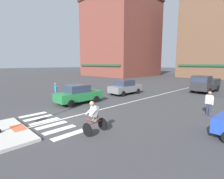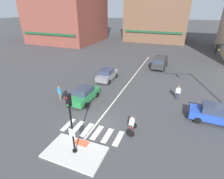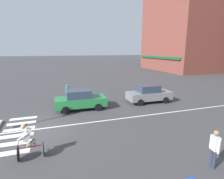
{
  "view_description": "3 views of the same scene",
  "coord_description": "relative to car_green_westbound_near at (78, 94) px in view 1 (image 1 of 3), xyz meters",
  "views": [
    {
      "loc": [
        9.42,
        -5.09,
        3.45
      ],
      "look_at": [
        -0.94,
        5.21,
        1.24
      ],
      "focal_mm": 27.13,
      "sensor_mm": 36.0,
      "label": 1
    },
    {
      "loc": [
        5.71,
        -10.84,
        9.25
      ],
      "look_at": [
        -0.74,
        5.28,
        0.85
      ],
      "focal_mm": 27.48,
      "sensor_mm": 36.0,
      "label": 2
    },
    {
      "loc": [
        11.12,
        1.2,
        4.8
      ],
      "look_at": [
        -1.2,
        5.29,
        1.92
      ],
      "focal_mm": 28.64,
      "sensor_mm": 36.0,
      "label": 3
    }
  ],
  "objects": [
    {
      "name": "car_grey_westbound_far",
      "position": [
        -0.06,
        6.38,
        0.0
      ],
      "size": [
        1.91,
        4.14,
        1.64
      ],
      "color": "slate",
      "rests_on": "ground"
    },
    {
      "name": "ground_plane",
      "position": [
        3.09,
        -3.17,
        -0.81
      ],
      "size": [
        300.0,
        300.0,
        0.0
      ],
      "primitive_type": "plane",
      "color": "#3D3D3F"
    },
    {
      "name": "crosswalk_stripe_d",
      "position": [
        3.56,
        -4.21,
        -0.81
      ],
      "size": [
        0.44,
        1.8,
        0.01
      ],
      "primitive_type": "cube",
      "color": "silver",
      "rests_on": "ground"
    },
    {
      "name": "car_green_westbound_near",
      "position": [
        0.0,
        0.0,
        0.0
      ],
      "size": [
        1.94,
        4.15,
        1.64
      ],
      "color": "#237A3D",
      "rests_on": "ground"
    },
    {
      "name": "building_far_block",
      "position": [
        0.98,
        42.32,
        9.28
      ],
      "size": [
        17.54,
        14.78,
        20.15
      ],
      "color": "brown",
      "rests_on": "ground"
    },
    {
      "name": "pedestrian_waiting_far_side",
      "position": [
        9.28,
        4.06,
        0.17
      ],
      "size": [
        0.54,
        0.29,
        1.67
      ],
      "color": "#2D334C",
      "rests_on": "ground"
    },
    {
      "name": "crosswalk_stripe_b",
      "position": [
        1.69,
        -4.21,
        -0.81
      ],
      "size": [
        0.44,
        1.8,
        0.01
      ],
      "primitive_type": "cube",
      "color": "silver",
      "rests_on": "ground"
    },
    {
      "name": "cyclist",
      "position": [
        6.18,
        -3.21,
        0.06
      ],
      "size": [
        0.74,
        1.14,
        1.68
      ],
      "color": "black",
      "rests_on": "ground"
    },
    {
      "name": "crosswalk_stripe_f",
      "position": [
        5.42,
        -4.21,
        -0.81
      ],
      "size": [
        0.44,
        1.8,
        0.01
      ],
      "primitive_type": "cube",
      "color": "silver",
      "rests_on": "ground"
    },
    {
      "name": "crosswalk_stripe_e",
      "position": [
        4.49,
        -4.21,
        -0.81
      ],
      "size": [
        0.44,
        1.8,
        0.01
      ],
      "primitive_type": "cube",
      "color": "silver",
      "rests_on": "ground"
    },
    {
      "name": "lane_centre_line",
      "position": [
        3.0,
        6.83,
        -0.81
      ],
      "size": [
        0.14,
        28.0,
        0.01
      ],
      "primitive_type": "cube",
      "color": "silver",
      "rests_on": "ground"
    },
    {
      "name": "building_corner_right",
      "position": [
        -22.64,
        30.38,
        10.15
      ],
      "size": [
        18.12,
        17.87,
        21.9
      ],
      "color": "brown",
      "rests_on": "ground"
    },
    {
      "name": "tactile_pad_front",
      "position": [
        3.09,
        -5.81,
        -0.66
      ],
      "size": [
        1.1,
        0.6,
        0.01
      ],
      "primitive_type": "cube",
      "color": "#DB5B38",
      "rests_on": "traffic_island"
    },
    {
      "name": "pickup_truck_charcoal_eastbound_distant",
      "position": [
        5.96,
        14.15,
        0.17
      ],
      "size": [
        2.17,
        5.15,
        2.08
      ],
      "color": "#2D2D30",
      "rests_on": "ground"
    },
    {
      "name": "crosswalk_stripe_a",
      "position": [
        0.76,
        -4.21,
        -0.81
      ],
      "size": [
        0.44,
        1.8,
        0.01
      ],
      "primitive_type": "cube",
      "color": "silver",
      "rests_on": "ground"
    },
    {
      "name": "pedestrian_at_curb_left",
      "position": [
        -2.56,
        -0.84,
        0.17
      ],
      "size": [
        0.53,
        0.32,
        1.67
      ],
      "color": "#6B6051",
      "rests_on": "ground"
    },
    {
      "name": "crosswalk_stripe_c",
      "position": [
        2.62,
        -4.21,
        -0.81
      ],
      "size": [
        0.44,
        1.8,
        0.01
      ],
      "primitive_type": "cube",
      "color": "silver",
      "rests_on": "ground"
    }
  ]
}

